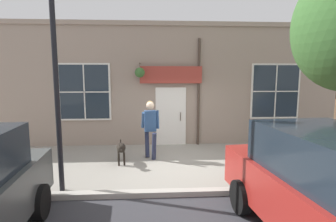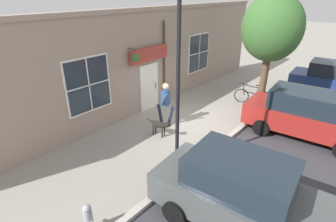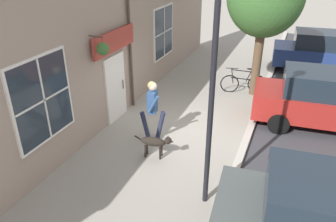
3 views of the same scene
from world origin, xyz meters
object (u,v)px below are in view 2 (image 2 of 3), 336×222
(leaning_bicycle, at_px, (253,96))
(fire_hydrant, at_px, (88,218))
(pedestrian_walking, at_px, (165,100))
(parked_car_nearest_curb, at_px, (244,195))
(dog_on_leash, at_px, (160,125))
(street_tree_by_curb, at_px, (271,30))
(street_lamp, at_px, (178,55))
(parked_car_mid_block, at_px, (306,114))
(parked_car_far_end, at_px, (336,80))

(leaning_bicycle, relative_size, fire_hydrant, 2.17)
(pedestrian_walking, bearing_deg, parked_car_nearest_curb, -29.91)
(dog_on_leash, bearing_deg, street_tree_by_curb, 71.64)
(street_tree_by_curb, height_order, parked_car_nearest_curb, street_tree_by_curb)
(parked_car_nearest_curb, height_order, fire_hydrant, parked_car_nearest_curb)
(street_lamp, distance_m, fire_hydrant, 4.43)
(dog_on_leash, height_order, parked_car_nearest_curb, parked_car_nearest_curb)
(street_tree_by_curb, bearing_deg, parked_car_mid_block, -35.69)
(pedestrian_walking, height_order, street_tree_by_curb, street_tree_by_curb)
(dog_on_leash, distance_m, parked_car_nearest_curb, 4.60)
(parked_car_mid_block, bearing_deg, pedestrian_walking, -149.43)
(pedestrian_walking, bearing_deg, leaning_bicycle, 67.96)
(leaning_bicycle, bearing_deg, dog_on_leash, -104.18)
(pedestrian_walking, distance_m, dog_on_leash, 1.14)
(leaning_bicycle, height_order, street_lamp, street_lamp)
(parked_car_nearest_curb, bearing_deg, pedestrian_walking, 150.09)
(dog_on_leash, relative_size, fire_hydrant, 1.39)
(dog_on_leash, relative_size, street_lamp, 0.20)
(parked_car_nearest_curb, xyz_separation_m, fire_hydrant, (-2.52, -2.42, -0.48))
(street_lamp, bearing_deg, parked_car_nearest_curb, -16.26)
(dog_on_leash, distance_m, parked_car_mid_block, 5.37)
(parked_car_far_end, height_order, street_lamp, street_lamp)
(parked_car_nearest_curb, xyz_separation_m, parked_car_far_end, (-0.12, 10.68, 0.00))
(leaning_bicycle, height_order, fire_hydrant, leaning_bicycle)
(leaning_bicycle, relative_size, parked_car_nearest_curb, 0.38)
(pedestrian_walking, xyz_separation_m, parked_car_nearest_curb, (4.65, -2.68, -0.20))
(street_tree_by_curb, bearing_deg, parked_car_far_end, 57.23)
(parked_car_mid_block, bearing_deg, fire_hydrant, -107.00)
(parked_car_mid_block, bearing_deg, dog_on_leash, -139.22)
(dog_on_leash, relative_size, parked_car_nearest_curb, 0.24)
(parked_car_mid_block, height_order, street_lamp, street_lamp)
(leaning_bicycle, height_order, parked_car_far_end, parked_car_far_end)
(parked_car_mid_block, bearing_deg, parked_car_far_end, 89.78)
(street_tree_by_curb, xyz_separation_m, fire_hydrant, (-0.04, -9.44, -3.11))
(parked_car_nearest_curb, xyz_separation_m, parked_car_mid_block, (-0.14, 5.34, 0.00))
(fire_hydrant, bearing_deg, parked_car_mid_block, 73.00)
(street_tree_by_curb, bearing_deg, leaning_bicycle, 176.22)
(pedestrian_walking, distance_m, leaning_bicycle, 4.76)
(street_lamp, bearing_deg, street_tree_by_curb, 89.73)
(parked_car_nearest_curb, bearing_deg, dog_on_leash, 156.31)
(pedestrian_walking, bearing_deg, fire_hydrant, -67.28)
(leaning_bicycle, xyz_separation_m, fire_hydrant, (0.37, -9.47, 0.02))
(dog_on_leash, bearing_deg, parked_car_mid_block, 40.78)
(pedestrian_walking, xyz_separation_m, leaning_bicycle, (1.77, 4.37, -0.70))
(parked_car_far_end, relative_size, fire_hydrant, 5.76)
(fire_hydrant, bearing_deg, pedestrian_walking, 112.72)
(parked_car_far_end, bearing_deg, pedestrian_walking, -119.51)
(dog_on_leash, height_order, street_tree_by_curb, street_tree_by_curb)
(street_tree_by_curb, xyz_separation_m, parked_car_nearest_curb, (2.48, -7.02, -2.62))
(pedestrian_walking, bearing_deg, street_lamp, -42.24)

